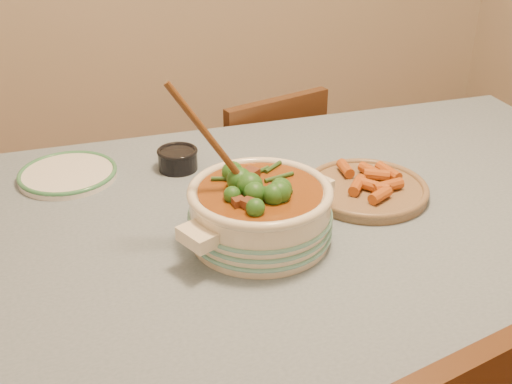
# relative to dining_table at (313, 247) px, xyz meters

# --- Properties ---
(dining_table) EXTENTS (1.68, 1.08, 0.76)m
(dining_table) POSITION_rel_dining_table_xyz_m (0.00, 0.00, 0.00)
(dining_table) COLOR brown
(dining_table) RESTS_ON floor
(stew_casserole) EXTENTS (0.38, 0.38, 0.35)m
(stew_casserole) POSITION_rel_dining_table_xyz_m (-0.15, -0.07, 0.17)
(stew_casserole) COLOR #F1E3C9
(stew_casserole) RESTS_ON dining_table
(white_plate) EXTENTS (0.28, 0.28, 0.02)m
(white_plate) POSITION_rel_dining_table_xyz_m (-0.52, 0.34, 0.10)
(white_plate) COLOR white
(white_plate) RESTS_ON dining_table
(condiment_bowl) EXTENTS (0.13, 0.13, 0.05)m
(condiment_bowl) POSITION_rel_dining_table_xyz_m (-0.25, 0.31, 0.12)
(condiment_bowl) COLOR black
(condiment_bowl) RESTS_ON dining_table
(fried_plate) EXTENTS (0.36, 0.36, 0.05)m
(fried_plate) POSITION_rel_dining_table_xyz_m (0.15, 0.04, 0.11)
(fried_plate) COLOR #967453
(fried_plate) RESTS_ON dining_table
(chair_far) EXTENTS (0.46, 0.46, 0.79)m
(chair_far) POSITION_rel_dining_table_xyz_m (0.10, 0.71, -0.21)
(chair_far) COLOR #58341B
(chair_far) RESTS_ON floor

